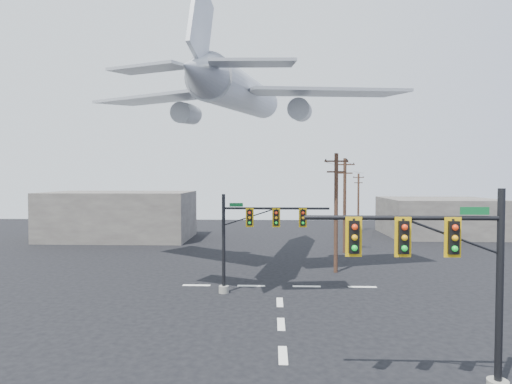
{
  "coord_description": "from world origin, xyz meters",
  "views": [
    {
      "loc": [
        -0.47,
        -18.67,
        7.89
      ],
      "look_at": [
        -1.39,
        5.0,
        7.06
      ],
      "focal_mm": 30.0,
      "sensor_mm": 36.0,
      "label": 1
    }
  ],
  "objects_px": {
    "signal_mast_near": "(451,279)",
    "airliner": "(243,94)",
    "signal_mast_far": "(250,237)",
    "utility_pole_b": "(345,203)",
    "utility_pole_a": "(336,210)",
    "utility_pole_c": "(358,201)"
  },
  "relations": [
    {
      "from": "signal_mast_near",
      "to": "airliner",
      "type": "height_order",
      "value": "airliner"
    },
    {
      "from": "signal_mast_far",
      "to": "utility_pole_b",
      "type": "height_order",
      "value": "utility_pole_b"
    },
    {
      "from": "signal_mast_near",
      "to": "utility_pole_a",
      "type": "distance_m",
      "value": 19.94
    },
    {
      "from": "utility_pole_c",
      "to": "utility_pole_b",
      "type": "bearing_deg",
      "value": -123.99
    },
    {
      "from": "utility_pole_a",
      "to": "utility_pole_c",
      "type": "height_order",
      "value": "utility_pole_a"
    },
    {
      "from": "signal_mast_near",
      "to": "airliner",
      "type": "distance_m",
      "value": 25.42
    },
    {
      "from": "utility_pole_c",
      "to": "airliner",
      "type": "xyz_separation_m",
      "value": [
        -15.02,
        -25.67,
        10.56
      ]
    },
    {
      "from": "utility_pole_b",
      "to": "signal_mast_near",
      "type": "bearing_deg",
      "value": -82.16
    },
    {
      "from": "utility_pole_a",
      "to": "signal_mast_far",
      "type": "bearing_deg",
      "value": -138.29
    },
    {
      "from": "utility_pole_b",
      "to": "airliner",
      "type": "distance_m",
      "value": 16.13
    },
    {
      "from": "airliner",
      "to": "utility_pole_a",
      "type": "bearing_deg",
      "value": -90.94
    },
    {
      "from": "utility_pole_b",
      "to": "utility_pole_c",
      "type": "distance_m",
      "value": 18.44
    },
    {
      "from": "utility_pole_c",
      "to": "airliner",
      "type": "height_order",
      "value": "airliner"
    },
    {
      "from": "signal_mast_far",
      "to": "airliner",
      "type": "distance_m",
      "value": 13.74
    },
    {
      "from": "signal_mast_near",
      "to": "utility_pole_b",
      "type": "relative_size",
      "value": 0.76
    },
    {
      "from": "utility_pole_b",
      "to": "utility_pole_c",
      "type": "relative_size",
      "value": 1.17
    },
    {
      "from": "signal_mast_near",
      "to": "airliner",
      "type": "relative_size",
      "value": 0.26
    },
    {
      "from": "signal_mast_far",
      "to": "utility_pole_b",
      "type": "xyz_separation_m",
      "value": [
        8.99,
        15.94,
        1.3
      ]
    },
    {
      "from": "airliner",
      "to": "signal_mast_near",
      "type": "bearing_deg",
      "value": -148.27
    },
    {
      "from": "signal_mast_far",
      "to": "airliner",
      "type": "bearing_deg",
      "value": 97.66
    },
    {
      "from": "signal_mast_far",
      "to": "utility_pole_c",
      "type": "xyz_separation_m",
      "value": [
        13.94,
        33.69,
        0.55
      ]
    },
    {
      "from": "signal_mast_near",
      "to": "utility_pole_a",
      "type": "height_order",
      "value": "utility_pole_a"
    }
  ]
}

